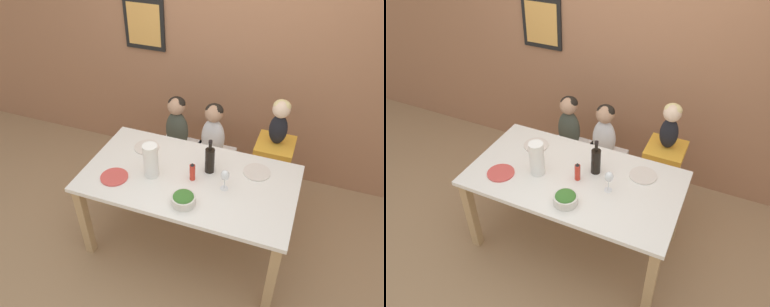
# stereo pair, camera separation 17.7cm
# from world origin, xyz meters

# --- Properties ---
(ground_plane) EXTENTS (14.00, 14.00, 0.00)m
(ground_plane) POSITION_xyz_m (0.00, 0.00, 0.00)
(ground_plane) COLOR #9E7A56
(wall_back) EXTENTS (10.00, 0.09, 2.70)m
(wall_back) POSITION_xyz_m (-0.00, 1.22, 1.35)
(wall_back) COLOR #9E6B4C
(wall_back) RESTS_ON ground_plane
(dining_table) EXTENTS (1.65, 0.89, 0.75)m
(dining_table) POSITION_xyz_m (0.00, 0.00, 0.65)
(dining_table) COLOR white
(dining_table) RESTS_ON ground_plane
(chair_far_left) EXTENTS (0.38, 0.40, 0.46)m
(chair_far_left) POSITION_xyz_m (-0.38, 0.69, 0.38)
(chair_far_left) COLOR silver
(chair_far_left) RESTS_ON ground_plane
(chair_far_center) EXTENTS (0.38, 0.40, 0.46)m
(chair_far_center) POSITION_xyz_m (-0.02, 0.69, 0.38)
(chair_far_center) COLOR silver
(chair_far_center) RESTS_ON ground_plane
(chair_right_highchair) EXTENTS (0.33, 0.34, 0.75)m
(chair_right_highchair) POSITION_xyz_m (0.55, 0.69, 0.58)
(chair_right_highchair) COLOR silver
(chair_right_highchair) RESTS_ON ground_plane
(person_child_left) EXTENTS (0.22, 0.17, 0.55)m
(person_child_left) POSITION_xyz_m (-0.38, 0.69, 0.76)
(person_child_left) COLOR #3D4238
(person_child_left) RESTS_ON chair_far_left
(person_child_center) EXTENTS (0.22, 0.17, 0.55)m
(person_child_center) POSITION_xyz_m (-0.02, 0.69, 0.76)
(person_child_center) COLOR silver
(person_child_center) RESTS_ON chair_far_center
(person_baby_right) EXTENTS (0.16, 0.15, 0.42)m
(person_baby_right) POSITION_xyz_m (0.55, 0.69, 1.00)
(person_baby_right) COLOR black
(person_baby_right) RESTS_ON chair_right_highchair
(wine_bottle) EXTENTS (0.07, 0.07, 0.29)m
(wine_bottle) POSITION_xyz_m (0.13, 0.12, 0.87)
(wine_bottle) COLOR black
(wine_bottle) RESTS_ON dining_table
(paper_towel_roll) EXTENTS (0.11, 0.11, 0.28)m
(paper_towel_roll) POSITION_xyz_m (-0.28, -0.07, 0.89)
(paper_towel_roll) COLOR white
(paper_towel_roll) RESTS_ON dining_table
(wine_glass_near) EXTENTS (0.06, 0.06, 0.17)m
(wine_glass_near) POSITION_xyz_m (0.29, -0.03, 0.88)
(wine_glass_near) COLOR white
(wine_glass_near) RESTS_ON dining_table
(salad_bowl_large) EXTENTS (0.18, 0.18, 0.09)m
(salad_bowl_large) POSITION_xyz_m (0.06, -0.28, 0.80)
(salad_bowl_large) COLOR silver
(salad_bowl_large) RESTS_ON dining_table
(dinner_plate_front_left) EXTENTS (0.21, 0.21, 0.01)m
(dinner_plate_front_left) POSITION_xyz_m (-0.54, -0.21, 0.76)
(dinner_plate_front_left) COLOR #D14C47
(dinner_plate_front_left) RESTS_ON dining_table
(dinner_plate_back_left) EXTENTS (0.21, 0.21, 0.01)m
(dinner_plate_back_left) POSITION_xyz_m (-0.47, 0.23, 0.76)
(dinner_plate_back_left) COLOR silver
(dinner_plate_back_left) RESTS_ON dining_table
(dinner_plate_back_right) EXTENTS (0.21, 0.21, 0.01)m
(dinner_plate_back_right) POSITION_xyz_m (0.48, 0.23, 0.76)
(dinner_plate_back_right) COLOR silver
(dinner_plate_back_right) RESTS_ON dining_table
(condiment_bottle_hot_sauce) EXTENTS (0.04, 0.04, 0.16)m
(condiment_bottle_hot_sauce) POSITION_xyz_m (0.03, -0.01, 0.83)
(condiment_bottle_hot_sauce) COLOR red
(condiment_bottle_hot_sauce) RESTS_ON dining_table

